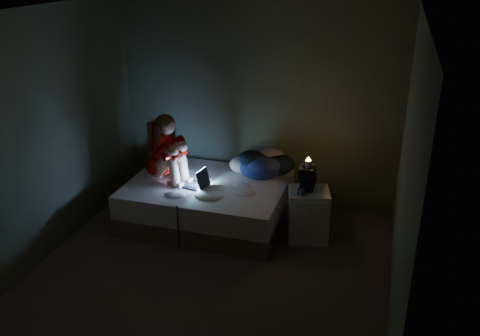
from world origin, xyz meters
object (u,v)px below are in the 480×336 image
at_px(laptop, 192,177).
at_px(nightstand, 308,214).
at_px(bed, 208,202).
at_px(phone, 300,191).
at_px(woman, 158,146).
at_px(candle, 308,165).

distance_m(laptop, nightstand, 1.42).
bearing_deg(bed, phone, -4.77).
distance_m(woman, candle, 1.81).
bearing_deg(woman, laptop, 4.33).
relative_size(candle, phone, 0.57).
bearing_deg(candle, bed, -179.85).
bearing_deg(bed, laptop, -135.68).
bearing_deg(woman, nightstand, 16.76).
bearing_deg(bed, woman, -178.13).
bearing_deg(woman, candle, 18.31).
xyz_separation_m(bed, nightstand, (1.24, -0.05, 0.04)).
xyz_separation_m(nightstand, candle, (-0.04, 0.05, 0.59)).
bearing_deg(laptop, woman, 175.80).
bearing_deg(candle, phone, -120.86).
bearing_deg(candle, nightstand, -51.96).
bearing_deg(woman, bed, 19.45).
distance_m(laptop, phone, 1.28).
relative_size(bed, woman, 2.22).
bearing_deg(woman, phone, 15.10).
relative_size(bed, nightstand, 3.13).
height_order(woman, candle, woman).
xyz_separation_m(woman, laptop, (0.47, -0.11, -0.30)).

